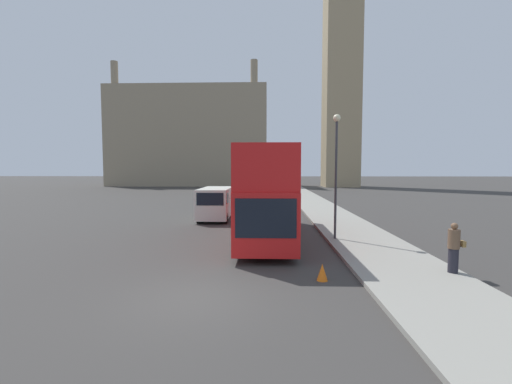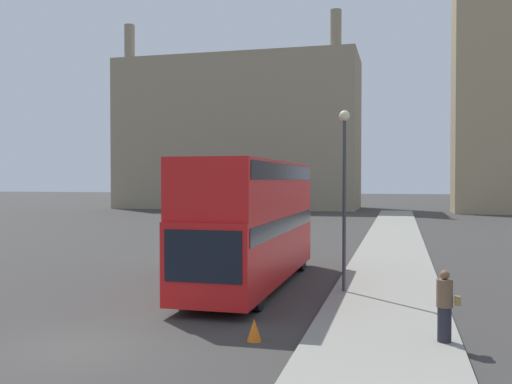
{
  "view_description": "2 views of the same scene",
  "coord_description": "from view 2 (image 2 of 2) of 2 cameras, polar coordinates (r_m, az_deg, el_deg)",
  "views": [
    {
      "loc": [
        2.01,
        -9.35,
        3.64
      ],
      "look_at": [
        1.4,
        9.54,
        2.34
      ],
      "focal_mm": 24.0,
      "sensor_mm": 36.0,
      "label": 1
    },
    {
      "loc": [
        7.24,
        -11.77,
        3.94
      ],
      "look_at": [
        0.18,
        16.12,
        3.31
      ],
      "focal_mm": 40.0,
      "sensor_mm": 36.0,
      "label": 2
    }
  ],
  "objects": [
    {
      "name": "red_double_decker_bus",
      "position": [
        21.1,
        -0.29,
        -2.52
      ],
      "size": [
        2.6,
        11.15,
        4.59
      ],
      "color": "red",
      "rests_on": "ground_plane"
    },
    {
      "name": "white_van",
      "position": [
        28.14,
        -4.28,
        -4.33
      ],
      "size": [
        2.08,
        5.06,
        2.24
      ],
      "color": "silver",
      "rests_on": "ground_plane"
    },
    {
      "name": "sidewalk_strip",
      "position": [
        12.39,
        12.14,
        -16.95
      ],
      "size": [
        3.67,
        120.0,
        0.15
      ],
      "color": "gray",
      "rests_on": "ground_plane"
    },
    {
      "name": "traffic_cone",
      "position": [
        14.27,
        -0.18,
        -13.63
      ],
      "size": [
        0.36,
        0.36,
        0.55
      ],
      "color": "orange",
      "rests_on": "ground_plane"
    },
    {
      "name": "street_lamp",
      "position": [
        19.49,
        8.82,
        1.81
      ],
      "size": [
        0.36,
        0.36,
        6.13
      ],
      "color": "#38383D",
      "rests_on": "sidewalk_strip"
    },
    {
      "name": "building_block_distant",
      "position": [
        79.59,
        -1.77,
        5.81
      ],
      "size": [
        32.93,
        11.72,
        25.0
      ],
      "color": "gray",
      "rests_on": "ground_plane"
    },
    {
      "name": "pedestrian",
      "position": [
        14.24,
        18.37,
        -10.77
      ],
      "size": [
        0.53,
        0.37,
        1.68
      ],
      "color": "#23232D",
      "rests_on": "sidewalk_strip"
    },
    {
      "name": "ground_plane",
      "position": [
        14.37,
        -17.29,
        -14.72
      ],
      "size": [
        300.0,
        300.0,
        0.0
      ],
      "primitive_type": "plane",
      "color": "#383533"
    }
  ]
}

